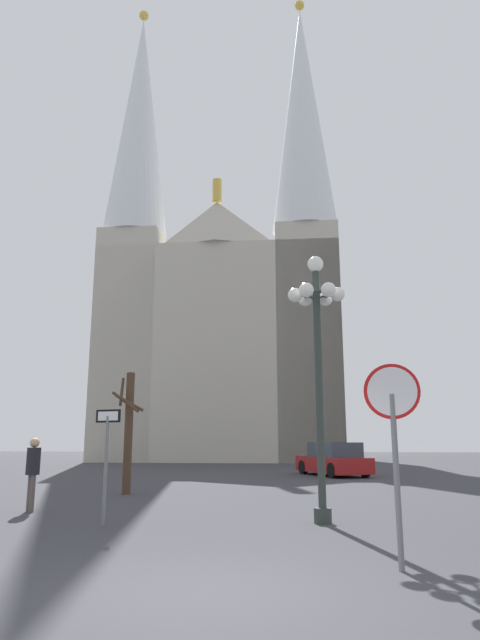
# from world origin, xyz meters

# --- Properties ---
(ground_plane) EXTENTS (120.00, 120.00, 0.00)m
(ground_plane) POSITION_xyz_m (0.00, 0.00, 0.00)
(ground_plane) COLOR #38383D
(cathedral) EXTENTS (18.25, 13.00, 37.45)m
(cathedral) POSITION_xyz_m (-4.00, 36.23, 11.53)
(cathedral) COLOR #BCB5A5
(cathedral) RESTS_ON ground
(stop_sign) EXTENTS (0.75, 0.21, 2.71)m
(stop_sign) POSITION_xyz_m (2.32, 1.37, 1.90)
(stop_sign) COLOR slate
(stop_sign) RESTS_ON ground
(one_way_arrow_sign) EXTENTS (0.58, 0.27, 2.26)m
(one_way_arrow_sign) POSITION_xyz_m (-2.77, 4.70, 1.44)
(one_way_arrow_sign) COLOR slate
(one_way_arrow_sign) RESTS_ON ground
(street_lamp) EXTENTS (1.24, 1.12, 5.65)m
(street_lamp) POSITION_xyz_m (1.56, 5.36, 3.72)
(street_lamp) COLOR #2D3833
(street_lamp) RESTS_ON ground
(bare_tree) EXTENTS (1.01, 0.82, 3.71)m
(bare_tree) POSITION_xyz_m (-4.05, 10.71, 1.95)
(bare_tree) COLOR #473323
(bare_tree) RESTS_ON ground
(parked_car_near_red) EXTENTS (3.32, 4.48, 1.47)m
(parked_car_near_red) POSITION_xyz_m (2.99, 19.57, 0.69)
(parked_car_near_red) COLOR maroon
(parked_car_near_red) RESTS_ON ground
(pedestrian_walking) EXTENTS (0.32, 0.32, 1.69)m
(pedestrian_walking) POSITION_xyz_m (-5.14, 6.60, 1.02)
(pedestrian_walking) COLOR #594C47
(pedestrian_walking) RESTS_ON ground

